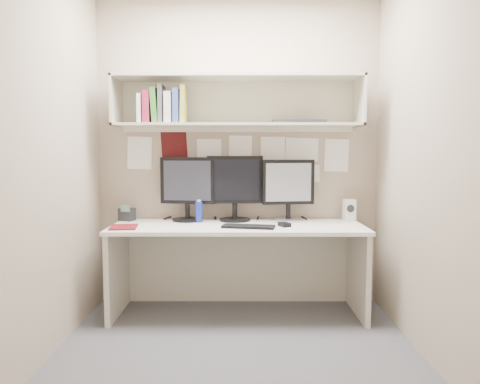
{
  "coord_description": "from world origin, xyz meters",
  "views": [
    {
      "loc": [
        0.03,
        -3.05,
        1.32
      ],
      "look_at": [
        0.02,
        0.35,
        1.02
      ],
      "focal_mm": 35.0,
      "sensor_mm": 36.0,
      "label": 1
    }
  ],
  "objects_px": {
    "monitor_center": "(235,186)",
    "monitor_left": "(187,187)",
    "desk": "(238,269)",
    "desk_phone": "(127,214)",
    "monitor_right": "(288,188)",
    "maroon_notebook": "(124,227)",
    "speaker": "(349,210)",
    "keyboard": "(248,227)"
  },
  "relations": [
    {
      "from": "maroon_notebook",
      "to": "desk_phone",
      "type": "bearing_deg",
      "value": 92.77
    },
    {
      "from": "maroon_notebook",
      "to": "monitor_left",
      "type": "bearing_deg",
      "value": 33.05
    },
    {
      "from": "monitor_right",
      "to": "keyboard",
      "type": "bearing_deg",
      "value": -141.06
    },
    {
      "from": "desk",
      "to": "monitor_right",
      "type": "relative_size",
      "value": 3.89
    },
    {
      "from": "desk",
      "to": "monitor_left",
      "type": "height_order",
      "value": "monitor_left"
    },
    {
      "from": "speaker",
      "to": "maroon_notebook",
      "type": "xyz_separation_m",
      "value": [
        -1.81,
        -0.38,
        -0.08
      ]
    },
    {
      "from": "desk",
      "to": "monitor_center",
      "type": "height_order",
      "value": "monitor_center"
    },
    {
      "from": "desk",
      "to": "desk_phone",
      "type": "bearing_deg",
      "value": 167.07
    },
    {
      "from": "speaker",
      "to": "desk",
      "type": "bearing_deg",
      "value": -172.47
    },
    {
      "from": "monitor_center",
      "to": "maroon_notebook",
      "type": "xyz_separation_m",
      "value": [
        -0.85,
        -0.38,
        -0.28
      ]
    },
    {
      "from": "monitor_right",
      "to": "desk_phone",
      "type": "distance_m",
      "value": 1.38
    },
    {
      "from": "monitor_center",
      "to": "maroon_notebook",
      "type": "bearing_deg",
      "value": -161.01
    },
    {
      "from": "desk",
      "to": "desk_phone",
      "type": "height_order",
      "value": "desk_phone"
    },
    {
      "from": "monitor_left",
      "to": "maroon_notebook",
      "type": "xyz_separation_m",
      "value": [
        -0.45,
        -0.38,
        -0.28
      ]
    },
    {
      "from": "keyboard",
      "to": "desk_phone",
      "type": "distance_m",
      "value": 1.09
    },
    {
      "from": "desk_phone",
      "to": "maroon_notebook",
      "type": "bearing_deg",
      "value": -58.11
    },
    {
      "from": "maroon_notebook",
      "to": "desk_phone",
      "type": "relative_size",
      "value": 1.69
    },
    {
      "from": "monitor_center",
      "to": "monitor_right",
      "type": "distance_m",
      "value": 0.45
    },
    {
      "from": "monitor_center",
      "to": "desk",
      "type": "bearing_deg",
      "value": -88.31
    },
    {
      "from": "monitor_left",
      "to": "monitor_right",
      "type": "bearing_deg",
      "value": 8.12
    },
    {
      "from": "desk",
      "to": "monitor_center",
      "type": "relative_size",
      "value": 3.66
    },
    {
      "from": "monitor_left",
      "to": "speaker",
      "type": "bearing_deg",
      "value": 8.19
    },
    {
      "from": "desk",
      "to": "keyboard",
      "type": "bearing_deg",
      "value": -61.37
    },
    {
      "from": "monitor_left",
      "to": "keyboard",
      "type": "distance_m",
      "value": 0.69
    },
    {
      "from": "monitor_center",
      "to": "maroon_notebook",
      "type": "distance_m",
      "value": 0.97
    },
    {
      "from": "monitor_right",
      "to": "monitor_center",
      "type": "bearing_deg",
      "value": 171.59
    },
    {
      "from": "monitor_left",
      "to": "maroon_notebook",
      "type": "bearing_deg",
      "value": -131.61
    },
    {
      "from": "desk_phone",
      "to": "monitor_left",
      "type": "bearing_deg",
      "value": 22.26
    },
    {
      "from": "monitor_center",
      "to": "speaker",
      "type": "xyz_separation_m",
      "value": [
        0.97,
        0.0,
        -0.2
      ]
    },
    {
      "from": "keyboard",
      "to": "maroon_notebook",
      "type": "xyz_separation_m",
      "value": [
        -0.96,
        -0.01,
        -0.0
      ]
    },
    {
      "from": "monitor_left",
      "to": "monitor_right",
      "type": "xyz_separation_m",
      "value": [
        0.85,
        0.0,
        -0.01
      ]
    },
    {
      "from": "desk",
      "to": "keyboard",
      "type": "xyz_separation_m",
      "value": [
        0.08,
        -0.15,
        0.37
      ]
    },
    {
      "from": "monitor_center",
      "to": "monitor_left",
      "type": "bearing_deg",
      "value": 174.89
    },
    {
      "from": "desk",
      "to": "keyboard",
      "type": "distance_m",
      "value": 0.41
    },
    {
      "from": "keyboard",
      "to": "monitor_left",
      "type": "bearing_deg",
      "value": 155.21
    },
    {
      "from": "desk_phone",
      "to": "monitor_right",
      "type": "bearing_deg",
      "value": 22.04
    },
    {
      "from": "desk",
      "to": "monitor_left",
      "type": "xyz_separation_m",
      "value": [
        -0.43,
        0.22,
        0.65
      ]
    },
    {
      "from": "monitor_left",
      "to": "desk_phone",
      "type": "height_order",
      "value": "monitor_left"
    },
    {
      "from": "desk",
      "to": "monitor_left",
      "type": "bearing_deg",
      "value": 152.81
    },
    {
      "from": "monitor_center",
      "to": "monitor_right",
      "type": "relative_size",
      "value": 1.06
    },
    {
      "from": "keyboard",
      "to": "speaker",
      "type": "height_order",
      "value": "speaker"
    },
    {
      "from": "monitor_left",
      "to": "desk",
      "type": "bearing_deg",
      "value": -19.07
    }
  ]
}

